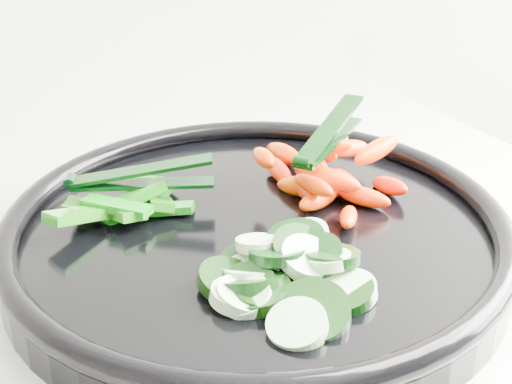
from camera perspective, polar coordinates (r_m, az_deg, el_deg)
veggie_tray at (r=0.53m, az=0.00°, el=-3.34°), size 0.46×0.46×0.04m
cucumber_pile at (r=0.46m, az=2.03°, el=-6.80°), size 0.12×0.13×0.04m
carrot_pile at (r=0.57m, az=5.55°, el=1.51°), size 0.12×0.17×0.05m
pepper_pile at (r=0.56m, az=-10.24°, el=-0.91°), size 0.11×0.10×0.04m
tong_carrot at (r=0.56m, az=5.81°, el=4.47°), size 0.10×0.08×0.02m
tong_pepper at (r=0.55m, az=-9.49°, el=1.15°), size 0.11×0.06×0.02m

